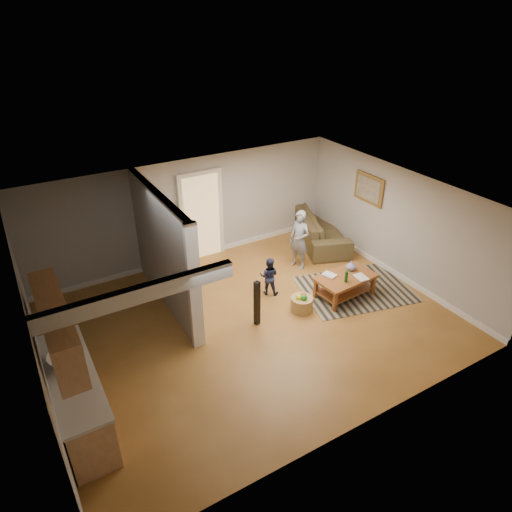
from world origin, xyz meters
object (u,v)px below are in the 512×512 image
Objects in this scene: speaker_right at (158,259)px; toddler at (269,293)px; coffee_table at (346,280)px; speaker_left at (257,303)px; child at (298,266)px; tv_console at (165,255)px; sofa at (318,239)px; toy_basket at (302,303)px.

toddler is at bearing -22.65° from speaker_right.
toddler is (-1.36, 0.89, -0.39)m from coffee_table.
speaker_left is 2.84m from speaker_right.
child is (-0.16, 1.51, -0.39)m from coffee_table.
toddler is (0.77, 0.80, -0.49)m from speaker_left.
child is at bearing -113.39° from toddler.
child is at bearing 20.11° from speaker_left.
tv_console is 0.44m from speaker_right.
toddler is at bearing 142.41° from sofa.
child is (3.02, -1.23, -0.47)m from speaker_right.
toy_basket is (-1.11, 0.03, -0.22)m from coffee_table.
tv_console is at bearing 97.98° from speaker_left.
tv_console is 1.51× the size of toddler.
speaker_right is (-0.06, 0.36, -0.25)m from tv_console.
sofa is 2.76× the size of speaker_right.
toy_basket is 1.77m from child.
speaker_right is 1.08× the size of toddler.
speaker_left is 1.13× the size of toddler.
speaker_right is (-3.18, 2.74, 0.08)m from coffee_table.
tv_console is 3.17m from child.
sofa is 4.30m from tv_console.
toy_basket is (-2.23, -2.36, 0.17)m from sofa.
sofa is 4.01m from speaker_left.
coffee_table is at bearing -18.09° from speaker_left.
speaker_right is at bearing 127.39° from toy_basket.
speaker_left is 1.21m from toddler.
coffee_table reaches higher than toddler.
coffee_table is at bearing -1.47° from toy_basket.
toy_basket is at bearing -42.26° from tv_console.
toy_basket is at bearing -19.37° from speaker_left.
tv_console is at bearing -123.30° from child.
coffee_table reaches higher than child.
speaker_right reaches higher than toy_basket.
speaker_left is at bearing -45.49° from speaker_right.
toy_basket is (1.02, -0.07, -0.32)m from speaker_left.
speaker_left is at bearing 176.06° from toy_basket.
sofa is at bearing 19.77° from speaker_left.
speaker_left is 0.68× the size of child.
speaker_right is 3.43m from toy_basket.
speaker_right is at bearing -129.05° from child.
sofa is 1.96× the size of coffee_table.
speaker_left is (0.99, -2.28, -0.23)m from tv_console.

